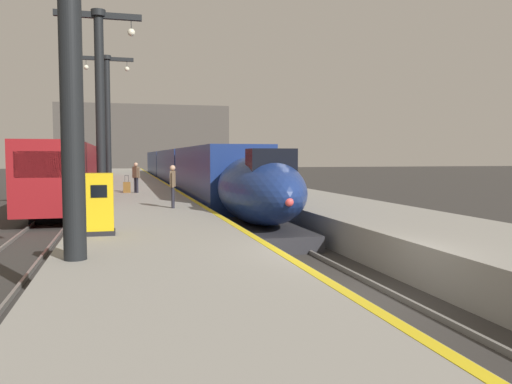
{
  "coord_description": "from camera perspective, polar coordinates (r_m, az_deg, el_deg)",
  "views": [
    {
      "loc": [
        -5.01,
        -10.17,
        3.09
      ],
      "look_at": [
        -0.29,
        7.84,
        1.8
      ],
      "focal_mm": 36.34,
      "sensor_mm": 36.0,
      "label": 1
    }
  ],
  "objects": [
    {
      "name": "passenger_near_edge",
      "position": [
        29.66,
        -13.07,
        1.83
      ],
      "size": [
        0.41,
        0.47,
        1.69
      ],
      "color": "#23232D",
      "rests_on": "platform_left"
    },
    {
      "name": "rail_main_left",
      "position": [
        38.03,
        -8.19,
        -0.65
      ],
      "size": [
        0.08,
        110.0,
        0.12
      ],
      "primitive_type": "cube",
      "color": "slate",
      "rests_on": "ground"
    },
    {
      "name": "rail_main_right",
      "position": [
        38.23,
        -5.96,
        -0.61
      ],
      "size": [
        0.08,
        110.0,
        0.12
      ],
      "primitive_type": "cube",
      "color": "slate",
      "rests_on": "ground"
    },
    {
      "name": "platform_left_safety_stripe",
      "position": [
        35.13,
        -9.35,
        0.58
      ],
      "size": [
        0.2,
        107.8,
        0.01
      ],
      "primitive_type": "cube",
      "color": "yellow",
      "rests_on": "platform_left"
    },
    {
      "name": "highspeed_train_main",
      "position": [
        43.27,
        -8.02,
        2.41
      ],
      "size": [
        2.92,
        57.27,
        3.6
      ],
      "color": "navy",
      "rests_on": "ground"
    },
    {
      "name": "rolling_suitcase",
      "position": [
        29.85,
        -14.03,
        0.51
      ],
      "size": [
        0.4,
        0.22,
        0.98
      ],
      "color": "brown",
      "rests_on": "platform_left"
    },
    {
      "name": "ground_plane",
      "position": [
        11.75,
        11.35,
        -11.35
      ],
      "size": [
        260.0,
        260.0,
        0.0
      ],
      "primitive_type": "plane",
      "color": "#33302D"
    },
    {
      "name": "passenger_mid_platform",
      "position": [
        20.62,
        -9.15,
        0.99
      ],
      "size": [
        0.26,
        0.57,
        1.69
      ],
      "color": "#23232D",
      "rests_on": "platform_left"
    },
    {
      "name": "platform_right",
      "position": [
        36.17,
        -0.12,
        -0.11
      ],
      "size": [
        4.8,
        110.0,
        1.05
      ],
      "primitive_type": "cube",
      "color": "gray",
      "rests_on": "ground"
    },
    {
      "name": "terminus_back_wall",
      "position": [
        112.35,
        -12.16,
        5.86
      ],
      "size": [
        36.0,
        2.0,
        14.0
      ],
      "primitive_type": "cube",
      "color": "#4C4742",
      "rests_on": "ground"
    },
    {
      "name": "station_column_mid",
      "position": [
        26.15,
        -16.82,
        11.13
      ],
      "size": [
        4.0,
        0.68,
        8.91
      ],
      "color": "black",
      "rests_on": "platform_left"
    },
    {
      "name": "platform_left",
      "position": [
        35.03,
        -13.06,
        -0.34
      ],
      "size": [
        4.8,
        110.0,
        1.05
      ],
      "primitive_type": "cube",
      "color": "gray",
      "rests_on": "ground"
    },
    {
      "name": "regional_train_adjacent",
      "position": [
        41.18,
        -18.98,
        2.4
      ],
      "size": [
        2.85,
        36.6,
        3.8
      ],
      "color": "maroon",
      "rests_on": "ground"
    },
    {
      "name": "rail_secondary_left",
      "position": [
        37.99,
        -20.42,
        -0.87
      ],
      "size": [
        0.08,
        110.0,
        0.12
      ],
      "primitive_type": "cube",
      "color": "slate",
      "rests_on": "ground"
    },
    {
      "name": "rail_secondary_right",
      "position": [
        37.87,
        -18.16,
        -0.83
      ],
      "size": [
        0.08,
        110.0,
        0.12
      ],
      "primitive_type": "cube",
      "color": "slate",
      "rests_on": "ground"
    },
    {
      "name": "ticket_machine_yellow",
      "position": [
        14.03,
        -16.83,
        -1.52
      ],
      "size": [
        0.76,
        0.62,
        1.6
      ],
      "color": "yellow",
      "rests_on": "platform_left"
    },
    {
      "name": "station_column_far",
      "position": [
        41.84,
        -16.03,
        8.97
      ],
      "size": [
        4.0,
        0.68,
        9.71
      ],
      "color": "black",
      "rests_on": "platform_left"
    }
  ]
}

